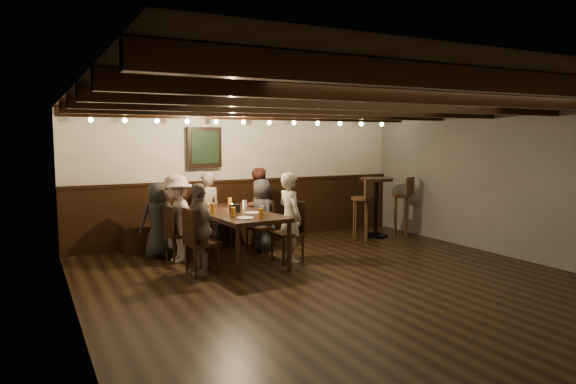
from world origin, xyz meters
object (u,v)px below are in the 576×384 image
chair_right_near (260,236)px  person_right_far (290,217)px  chair_left_far (201,254)px  person_left_near (177,218)px  bar_stool_right (401,214)px  dining_table (233,216)px  person_left_far (199,229)px  bar_stool_left (361,218)px  person_right_near (262,215)px  person_bench_centre (207,211)px  person_bench_left (158,220)px  chair_right_far (288,243)px  chair_left_near (179,244)px  person_bench_right (257,207)px  high_top_table (376,198)px

chair_right_near → person_right_far: 1.00m
chair_left_far → person_left_near: (-0.10, 0.89, 0.39)m
person_right_far → bar_stool_right: person_right_far is taller
dining_table → person_right_far: person_right_far is taller
dining_table → chair_left_far: bearing=-148.0°
person_left_far → bar_stool_left: person_left_far is taller
person_right_near → bar_stool_left: bearing=-96.6°
person_right_near → bar_stool_right: person_right_near is taller
chair_left_far → bar_stool_right: bar_stool_right is taller
person_bench_centre → person_bench_left: bearing=9.5°
chair_right_far → person_left_far: bearing=90.0°
chair_left_near → person_left_far: person_left_far is taller
chair_right_near → person_bench_centre: person_bench_centre is taller
person_left_near → bar_stool_right: person_left_near is taller
chair_right_near → chair_right_far: bearing=-179.9°
chair_left_far → chair_right_near: size_ratio=1.10×
person_bench_right → person_right_far: bearing=83.7°
chair_left_far → person_bench_right: 2.15m
person_left_far → person_right_near: person_left_far is taller
person_bench_centre → bar_stool_right: (3.78, -0.57, -0.24)m
dining_table → person_right_far: (0.78, -0.39, -0.02)m
person_bench_left → bar_stool_right: 4.68m
chair_left_near → bar_stool_right: bearing=86.7°
chair_right_near → person_left_far: (-1.39, -1.01, 0.38)m
chair_left_near → person_left_near: person_left_near is taller
person_left_far → high_top_table: size_ratio=1.13×
person_bench_centre → person_bench_right: (0.91, -0.08, 0.02)m
person_left_far → person_left_near: bearing=-180.0°
chair_right_near → person_right_far: size_ratio=0.62×
person_bench_right → person_left_far: bearing=39.3°
chair_right_far → high_top_table: high_top_table is taller
bar_stool_left → high_top_table: bearing=-2.0°
bar_stool_right → chair_right_near: bearing=156.4°
person_right_near → person_bench_centre: bearing=51.3°
chair_right_far → chair_left_far: bearing=90.0°
dining_table → high_top_table: high_top_table is taller
high_top_table → bar_stool_left: bearing=-157.5°
person_bench_left → person_bench_right: 1.80m
person_left_near → person_left_far: person_left_near is taller
person_bench_centre → person_left_near: (-0.70, -0.66, 0.01)m
chair_left_far → person_bench_right: size_ratio=0.68×
person_bench_left → person_left_far: size_ratio=0.94×
person_bench_left → person_right_near: bearing=164.7°
person_left_far → bar_stool_right: size_ratio=1.11×
chair_right_near → person_left_near: (-1.46, -0.11, 0.42)m
chair_right_near → chair_right_far: (0.07, -0.90, 0.02)m
person_bench_left → high_top_table: 4.17m
person_left_far → dining_table: bearing=121.0°
chair_left_far → high_top_table: size_ratio=0.82×
person_right_near → bar_stool_right: bearing=-94.9°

